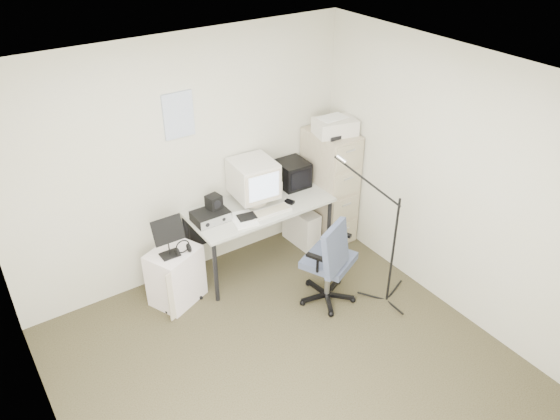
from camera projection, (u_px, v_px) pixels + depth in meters
floor at (289, 370)px, 4.71m from camera, size 3.60×3.60×0.01m
ceiling at (292, 90)px, 3.40m from camera, size 3.60×3.60×0.01m
wall_back at (185, 163)px, 5.32m from camera, size 3.60×0.02×2.50m
wall_left at (39, 354)px, 3.19m from camera, size 0.02×3.60×2.50m
wall_right at (454, 187)px, 4.91m from camera, size 0.02×3.60×2.50m
wall_calendar at (178, 115)px, 5.04m from camera, size 0.30×0.02×0.44m
filing_cabinet at (329, 186)px, 6.17m from camera, size 0.40×0.60×1.30m
printer at (335, 127)px, 5.75m from camera, size 0.49×0.39×0.17m
desk at (260, 234)px, 5.84m from camera, size 1.50×0.70×0.73m
crt_monitor at (253, 182)px, 5.59m from camera, size 0.45×0.47×0.46m
crt_tv at (292, 174)px, 5.94m from camera, size 0.32×0.34×0.28m
desk_speaker at (277, 188)px, 5.81m from camera, size 0.09×0.09×0.15m
keyboard at (270, 212)px, 5.51m from camera, size 0.45×0.17×0.02m
mouse at (290, 202)px, 5.67m from camera, size 0.09×0.11×0.03m
radio_receiver at (211, 216)px, 5.37m from camera, size 0.35×0.25×0.10m
radio_speaker at (214, 202)px, 5.37m from camera, size 0.16×0.15×0.14m
papers at (243, 219)px, 5.39m from camera, size 0.28×0.34×0.02m
pc_tower at (301, 226)px, 6.25m from camera, size 0.23×0.47×0.43m
office_chair at (329, 259)px, 5.25m from camera, size 0.76×0.76×0.99m
side_cart at (176, 276)px, 5.35m from camera, size 0.58×0.54×0.58m
music_stand at (168, 237)px, 5.03m from camera, size 0.33×0.25×0.43m
headphones at (183, 249)px, 5.14m from camera, size 0.17×0.17×0.03m
mic_stand at (395, 236)px, 5.09m from camera, size 0.03×0.03×1.54m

